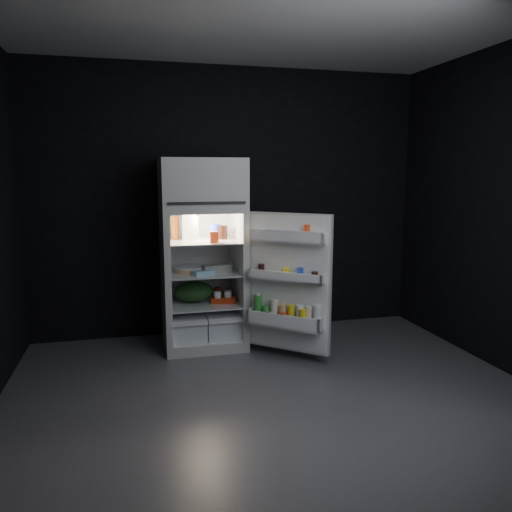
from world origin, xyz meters
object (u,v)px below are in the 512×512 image
object	(u,v)px
egg_carton	(216,269)
yogurt_tray	(224,300)
milk_jug	(191,227)
refrigerator	(202,247)
fridge_door	(288,286)

from	to	relation	value
egg_carton	yogurt_tray	world-z (taller)	egg_carton
milk_jug	yogurt_tray	size ratio (longest dim) A/B	1.04
refrigerator	fridge_door	bearing A→B (deg)	-43.34
fridge_door	egg_carton	size ratio (longest dim) A/B	4.52
yogurt_tray	milk_jug	bearing A→B (deg)	168.80
fridge_door	yogurt_tray	bearing A→B (deg)	132.59
fridge_door	egg_carton	distance (m)	0.75
fridge_door	milk_jug	xyz separation A→B (m)	(-0.76, 0.66, 0.47)
refrigerator	fridge_door	distance (m)	0.95
refrigerator	yogurt_tray	xyz separation A→B (m)	(0.19, -0.11, -0.50)
fridge_door	yogurt_tray	distance (m)	0.74
refrigerator	fridge_door	size ratio (longest dim) A/B	1.46
milk_jug	yogurt_tray	world-z (taller)	milk_jug
fridge_door	yogurt_tray	xyz separation A→B (m)	(-0.48, 0.52, -0.23)
fridge_door	milk_jug	size ratio (longest dim) A/B	5.08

